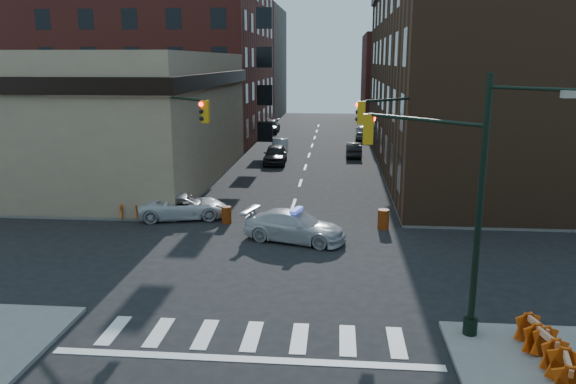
% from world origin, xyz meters
% --- Properties ---
extents(ground, '(140.00, 140.00, 0.00)m').
position_xyz_m(ground, '(0.00, 0.00, 0.00)').
color(ground, black).
rests_on(ground, ground).
extents(sidewalk_nw, '(34.00, 54.50, 0.15)m').
position_xyz_m(sidewalk_nw, '(-23.00, 32.75, 0.07)').
color(sidewalk_nw, gray).
rests_on(sidewalk_nw, ground).
extents(sidewalk_ne, '(34.00, 54.50, 0.15)m').
position_xyz_m(sidewalk_ne, '(23.00, 32.75, 0.07)').
color(sidewalk_ne, gray).
rests_on(sidewalk_ne, ground).
extents(bank_building, '(22.00, 22.00, 9.00)m').
position_xyz_m(bank_building, '(-17.00, 16.50, 4.50)').
color(bank_building, '#9B8665').
rests_on(bank_building, ground).
extents(apartment_block, '(25.00, 25.00, 24.00)m').
position_xyz_m(apartment_block, '(-18.50, 40.00, 12.00)').
color(apartment_block, maroon).
rests_on(apartment_block, ground).
extents(commercial_row_ne, '(14.00, 34.00, 14.00)m').
position_xyz_m(commercial_row_ne, '(13.00, 22.50, 7.00)').
color(commercial_row_ne, '#482E1D').
rests_on(commercial_row_ne, ground).
extents(filler_nw, '(20.00, 18.00, 16.00)m').
position_xyz_m(filler_nw, '(-16.00, 62.00, 8.00)').
color(filler_nw, brown).
rests_on(filler_nw, ground).
extents(filler_ne, '(16.00, 16.00, 12.00)m').
position_xyz_m(filler_ne, '(14.00, 58.00, 6.00)').
color(filler_ne, maroon).
rests_on(filler_ne, ground).
extents(signal_pole_se, '(5.40, 5.27, 8.00)m').
position_xyz_m(signal_pole_se, '(6.04, -5.52, 4.61)').
color(signal_pole_se, black).
rests_on(signal_pole_se, sidewalk_se).
extents(signal_pole_nw, '(3.58, 3.67, 8.00)m').
position_xyz_m(signal_pole_nw, '(-5.85, 5.34, 4.34)').
color(signal_pole_nw, black).
rests_on(signal_pole_nw, sidewalk_nw).
extents(signal_pole_ne, '(3.67, 3.58, 8.00)m').
position_xyz_m(signal_pole_ne, '(5.84, 5.35, 4.34)').
color(signal_pole_ne, black).
rests_on(signal_pole_ne, sidewalk_ne).
extents(tree_ne_near, '(3.00, 3.00, 4.85)m').
position_xyz_m(tree_ne_near, '(7.50, 26.00, 3.49)').
color(tree_ne_near, black).
rests_on(tree_ne_near, sidewalk_ne).
extents(tree_ne_far, '(3.00, 3.00, 4.85)m').
position_xyz_m(tree_ne_far, '(7.50, 34.00, 3.49)').
color(tree_ne_far, black).
rests_on(tree_ne_far, sidewalk_ne).
extents(police_car, '(5.35, 3.36, 1.45)m').
position_xyz_m(police_car, '(0.59, 2.96, 0.72)').
color(police_car, silver).
rests_on(police_car, ground).
extents(pickup, '(5.22, 3.29, 1.34)m').
position_xyz_m(pickup, '(-5.80, 6.38, 0.67)').
color(pickup, silver).
rests_on(pickup, ground).
extents(parked_car_wnear, '(2.00, 4.63, 1.56)m').
position_xyz_m(parked_car_wnear, '(-2.62, 23.49, 0.78)').
color(parked_car_wnear, black).
rests_on(parked_car_wnear, ground).
extents(parked_car_wfar, '(1.59, 4.13, 1.34)m').
position_xyz_m(parked_car_wfar, '(-2.77, 28.85, 0.67)').
color(parked_car_wfar, gray).
rests_on(parked_car_wfar, ground).
extents(parked_car_wdeep, '(2.11, 5.09, 1.47)m').
position_xyz_m(parked_car_wdeep, '(-5.50, 44.02, 0.74)').
color(parked_car_wdeep, black).
rests_on(parked_car_wdeep, ground).
extents(parked_car_enear, '(1.37, 3.89, 1.28)m').
position_xyz_m(parked_car_enear, '(4.03, 27.49, 0.64)').
color(parked_car_enear, black).
rests_on(parked_car_enear, ground).
extents(parked_car_efar, '(2.09, 4.84, 1.63)m').
position_xyz_m(parked_car_efar, '(5.50, 39.41, 0.81)').
color(parked_car_efar, '#9B9EA4').
rests_on(parked_car_efar, ground).
extents(pedestrian_a, '(0.81, 0.63, 1.98)m').
position_xyz_m(pedestrian_a, '(-8.96, 9.42, 1.14)').
color(pedestrian_a, black).
rests_on(pedestrian_a, sidewalk_nw).
extents(pedestrian_b, '(1.14, 0.99, 1.99)m').
position_xyz_m(pedestrian_b, '(-8.64, 6.00, 1.14)').
color(pedestrian_b, black).
rests_on(pedestrian_b, sidewalk_nw).
extents(pedestrian_c, '(1.14, 0.99, 1.84)m').
position_xyz_m(pedestrian_c, '(-13.00, 6.00, 1.07)').
color(pedestrian_c, '#222933').
rests_on(pedestrian_c, sidewalk_nw).
extents(barrel_road, '(0.74, 0.74, 1.02)m').
position_xyz_m(barrel_road, '(5.00, 5.29, 0.51)').
color(barrel_road, red).
rests_on(barrel_road, ground).
extents(barrel_bank, '(0.56, 0.56, 0.91)m').
position_xyz_m(barrel_bank, '(-3.24, 5.60, 0.46)').
color(barrel_bank, '#EB3E0B').
rests_on(barrel_bank, ground).
extents(barricade_se_a, '(0.85, 1.31, 0.91)m').
position_xyz_m(barricade_se_a, '(8.50, -7.83, 0.60)').
color(barricade_se_a, '#E33D0A').
rests_on(barricade_se_a, sidewalk_se).
extents(barricade_se_b, '(0.86, 1.30, 0.89)m').
position_xyz_m(barricade_se_b, '(8.50, -7.07, 0.60)').
color(barricade_se_b, '#DE510A').
rests_on(barricade_se_b, sidewalk_se).
extents(barricade_se_c, '(0.93, 1.41, 0.97)m').
position_xyz_m(barricade_se_c, '(8.50, -9.35, 0.64)').
color(barricade_se_c, '#DE5A0A').
rests_on(barricade_se_c, sidewalk_se).
extents(barricade_nw_a, '(1.14, 0.65, 0.82)m').
position_xyz_m(barricade_nw_a, '(-8.56, 5.70, 0.56)').
color(barricade_nw_a, '#E75B0A').
rests_on(barricade_nw_a, sidewalk_nw).
extents(barricade_nw_b, '(1.24, 0.64, 0.92)m').
position_xyz_m(barricade_nw_b, '(-9.69, 6.60, 0.61)').
color(barricade_nw_b, orange).
rests_on(barricade_nw_b, sidewalk_nw).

